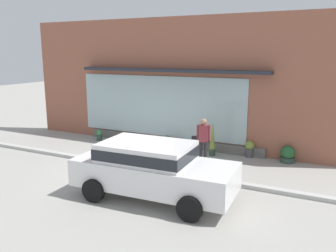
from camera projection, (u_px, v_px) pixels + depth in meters
ground_plane at (133, 166)px, 12.02m from camera, size 60.00×60.00×0.00m
curb_strip at (130, 166)px, 11.83m from camera, size 14.00×0.24×0.12m
storefront at (172, 84)px, 14.28m from camera, size 14.00×0.81×5.27m
fire_hydrant at (179, 153)px, 12.01m from camera, size 0.43×0.40×0.88m
pedestrian_with_handbag at (203, 138)px, 12.11m from camera, size 0.64×0.33×1.63m
parked_car_white at (152, 167)px, 9.26m from camera, size 4.42×2.09×1.52m
potted_plant_window_right at (250, 148)px, 12.98m from camera, size 0.35×0.35×0.63m
potted_plant_low_front at (288, 154)px, 12.38m from camera, size 0.51×0.51×0.62m
potted_plant_trailing_edge at (167, 142)px, 13.97m from camera, size 0.35×0.35×0.60m
potted_plant_by_entrance at (99, 135)px, 15.46m from camera, size 0.26×0.26×0.48m
potted_plant_window_center at (213, 139)px, 13.13m from camera, size 0.24×0.24×1.32m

